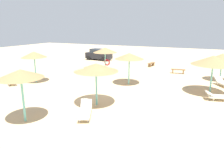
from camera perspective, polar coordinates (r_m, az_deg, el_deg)
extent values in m
plane|color=#D1B284|center=(14.13, -5.14, -7.31)|extent=(80.00, 80.00, 0.00)
cylinder|color=#6BC6BC|center=(19.52, -21.12, 1.35)|extent=(0.12, 0.12, 2.43)
cone|color=#9E7A4C|center=(19.30, -21.47, 5.36)|extent=(2.27, 2.27, 0.53)
cylinder|color=#6BC6BC|center=(21.44, 28.76, 1.21)|extent=(0.12, 0.12, 2.14)
cone|color=#9E7A4C|center=(21.25, 29.14, 4.51)|extent=(2.25, 2.25, 0.56)
cylinder|color=#6BC6BC|center=(12.90, -4.48, -3.74)|extent=(0.12, 0.12, 2.38)
cone|color=#9E7A4C|center=(12.57, -4.59, 2.09)|extent=(2.83, 2.83, 0.49)
cylinder|color=#6BC6BC|center=(16.82, 26.58, -1.11)|extent=(0.12, 0.12, 2.36)
cone|color=#9E7A4C|center=(16.56, 27.09, 3.68)|extent=(3.16, 3.16, 0.69)
cylinder|color=#6BC6BC|center=(21.22, -1.96, 3.24)|extent=(0.12, 0.12, 2.49)
cone|color=#9E7A4C|center=(21.02, -1.99, 7.01)|extent=(2.53, 2.53, 0.51)
torus|color=red|center=(21.11, -1.43, 3.49)|extent=(0.71, 0.24, 0.70)
cylinder|color=#6BC6BC|center=(11.65, -24.10, -6.46)|extent=(0.12, 0.12, 2.52)
cone|color=#9E7A4C|center=(11.29, -24.77, 0.21)|extent=(2.34, 2.34, 0.47)
cylinder|color=#6BC6BC|center=(17.66, 4.89, 0.95)|extent=(0.12, 0.12, 2.38)
cone|color=#9E7A4C|center=(17.42, 4.98, 5.29)|extent=(2.53, 2.53, 0.52)
cube|color=silver|center=(20.06, -26.93, -1.65)|extent=(1.78, 1.46, 0.12)
cube|color=silver|center=(19.24, -26.74, -1.64)|extent=(0.79, 0.82, 0.33)
cylinder|color=silver|center=(19.54, -26.06, -2.44)|extent=(0.06, 0.06, 0.22)
cylinder|color=silver|center=(19.50, -27.33, -2.61)|extent=(0.06, 0.06, 0.22)
cylinder|color=silver|center=(20.70, -26.45, -1.66)|extent=(0.06, 0.06, 0.22)
cylinder|color=silver|center=(20.66, -27.66, -1.81)|extent=(0.06, 0.06, 0.22)
cube|color=silver|center=(20.04, 28.28, -1.14)|extent=(0.80, 0.75, 0.40)
cylinder|color=silver|center=(19.85, 27.97, -2.42)|extent=(0.06, 0.06, 0.22)
cylinder|color=silver|center=(20.11, 28.99, -2.35)|extent=(0.06, 0.06, 0.22)
cube|color=silver|center=(11.56, -7.75, -10.74)|extent=(1.32, 1.81, 0.12)
cube|color=silver|center=(12.20, -7.38, -8.12)|extent=(0.77, 0.68, 0.44)
cylinder|color=silver|center=(12.20, -8.46, -10.31)|extent=(0.06, 0.06, 0.22)
cylinder|color=silver|center=(12.15, -6.37, -10.33)|extent=(0.06, 0.06, 0.22)
cylinder|color=silver|center=(11.12, -9.22, -12.78)|extent=(0.06, 0.06, 0.22)
cylinder|color=silver|center=(11.07, -6.90, -12.83)|extent=(0.06, 0.06, 0.22)
cube|color=silver|center=(15.85, 28.95, -5.60)|extent=(1.81, 1.06, 0.12)
cube|color=silver|center=(15.55, 26.23, -4.93)|extent=(0.67, 0.75, 0.32)
cylinder|color=silver|center=(15.52, 27.03, -6.44)|extent=(0.06, 0.06, 0.22)
cylinder|color=silver|center=(15.91, 26.58, -5.91)|extent=(0.06, 0.06, 0.22)
cube|color=brown|center=(23.07, 18.43, 1.37)|extent=(1.54, 0.62, 0.08)
cube|color=brown|center=(23.10, 17.03, 0.86)|extent=(0.17, 0.37, 0.41)
cube|color=brown|center=(23.15, 19.74, 0.69)|extent=(0.17, 0.37, 0.41)
cube|color=brown|center=(26.40, 11.22, 3.25)|extent=(0.66, 1.55, 0.08)
cube|color=brown|center=(25.95, 10.70, 2.55)|extent=(0.38, 0.18, 0.41)
cube|color=brown|center=(26.95, 11.67, 2.90)|extent=(0.38, 0.18, 0.41)
cube|color=black|center=(31.26, -3.81, 5.44)|extent=(4.10, 1.95, 0.90)
cube|color=#262D38|center=(31.28, -4.14, 6.82)|extent=(2.10, 1.69, 0.60)
cylinder|color=black|center=(31.38, -0.84, 4.85)|extent=(0.65, 0.26, 0.64)
cylinder|color=black|center=(29.87, -2.50, 4.41)|extent=(0.65, 0.26, 0.64)
cylinder|color=black|center=(32.77, -4.98, 5.17)|extent=(0.65, 0.26, 0.64)
cylinder|color=black|center=(31.33, -6.75, 4.75)|extent=(0.65, 0.26, 0.64)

